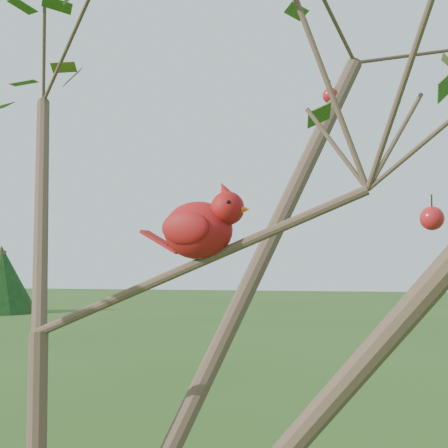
# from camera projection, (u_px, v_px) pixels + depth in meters

# --- Properties ---
(crabapple_tree) EXTENTS (2.35, 2.05, 2.95)m
(crabapple_tree) POSITION_uv_depth(u_px,v_px,m) (47.00, 238.00, 1.03)
(crabapple_tree) COLOR #422D23
(crabapple_tree) RESTS_ON ground
(cardinal) EXTENTS (0.21, 0.12, 0.15)m
(cardinal) POSITION_uv_depth(u_px,v_px,m) (202.00, 227.00, 1.09)
(cardinal) COLOR #A7180E
(cardinal) RESTS_ON ground
(distant_trees) EXTENTS (45.35, 14.40, 3.00)m
(distant_trees) POSITION_uv_depth(u_px,v_px,m) (269.00, 278.00, 24.51)
(distant_trees) COLOR #422D23
(distant_trees) RESTS_ON ground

